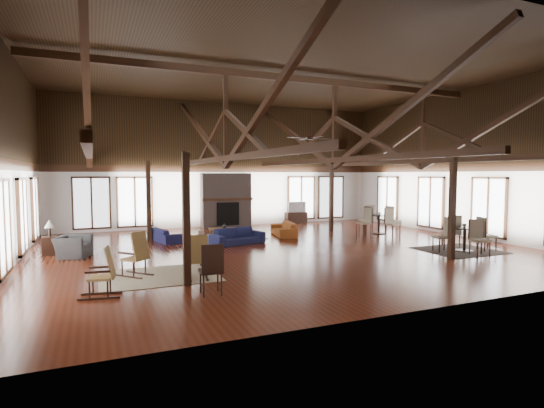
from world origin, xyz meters
name	(u,v)px	position (x,y,z in m)	size (l,w,h in m)	color
floor	(283,249)	(0.00, 0.00, 0.00)	(16.00, 16.00, 0.00)	#582112
ceiling	(283,70)	(0.00, 0.00, 6.00)	(16.00, 14.00, 0.02)	black
wall_back	(224,165)	(0.00, 7.00, 3.00)	(16.00, 0.02, 6.00)	silver
wall_front	(439,149)	(0.00, -7.00, 3.00)	(16.00, 0.02, 6.00)	silver
wall_left	(7,157)	(-8.00, 0.00, 3.00)	(0.02, 14.00, 6.00)	silver
wall_right	(460,163)	(8.00, 0.00, 3.00)	(0.02, 14.00, 6.00)	silver
roof_truss	(283,130)	(0.00, 0.00, 4.03)	(15.60, 14.07, 3.14)	black
post_grid	(283,204)	(0.00, 0.00, 1.52)	(8.16, 7.16, 3.05)	black
fireplace	(226,200)	(0.00, 6.67, 1.29)	(2.50, 0.69, 2.60)	#67554E
ceiling_fan	(310,137)	(0.50, -1.00, 3.73)	(1.60, 1.60, 0.75)	black
sofa_navy_front	(238,236)	(-1.13, 1.52, 0.29)	(2.00, 0.78, 0.58)	#15173A
sofa_navy_left	(165,235)	(-3.46, 3.18, 0.25)	(0.68, 1.73, 0.51)	#16163C
sofa_orange	(284,229)	(1.35, 2.87, 0.28)	(0.75, 1.91, 0.56)	brown
coffee_table	(223,229)	(-1.24, 2.98, 0.37)	(1.17, 0.70, 0.43)	brown
vase	(225,226)	(-1.20, 2.92, 0.53)	(0.19, 0.19, 0.20)	#B2B2B2
armchair	(73,247)	(-6.54, 1.16, 0.33)	(0.88, 1.01, 0.65)	#323235
side_table_lamp	(50,242)	(-7.23, 1.87, 0.42)	(0.44, 0.44, 1.12)	black
rocking_chair_a	(137,255)	(-4.97, -2.16, 0.53)	(0.92, 0.96, 1.12)	olive
rocking_chair_b	(198,258)	(-3.63, -3.00, 0.51)	(0.56, 0.90, 1.09)	olive
rocking_chair_c	(105,273)	(-5.76, -3.74, 0.50)	(0.88, 0.57, 1.06)	olive
side_chair_a	(206,246)	(-3.14, -1.80, 0.58)	(0.49, 0.49, 0.99)	black
side_chair_b	(212,266)	(-3.69, -4.53, 0.64)	(0.49, 0.49, 1.10)	black
cafe_table_near	(465,235)	(5.33, -2.78, 0.55)	(2.17, 2.17, 1.11)	black
cafe_table_far	(379,220)	(5.33, 1.78, 0.57)	(2.21, 2.21, 1.14)	black
cup_near	(464,225)	(5.40, -2.69, 0.85)	(0.13, 0.13, 0.11)	#B2B2B2
cup_far	(379,213)	(5.35, 1.78, 0.87)	(0.13, 0.13, 0.10)	#B2B2B2
tv_console	(296,218)	(3.82, 6.75, 0.28)	(1.14, 0.43, 0.57)	black
television	(296,207)	(3.84, 6.75, 0.84)	(0.95, 0.12, 0.55)	#B2B2B2
rug_tan	(159,276)	(-4.47, -2.36, 0.01)	(2.83, 2.22, 0.01)	tan
rug_navy	(218,238)	(-1.40, 3.16, 0.01)	(3.26, 2.44, 0.01)	#191B48
rug_dark	(459,250)	(5.29, -2.60, 0.01)	(2.41, 2.19, 0.01)	black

